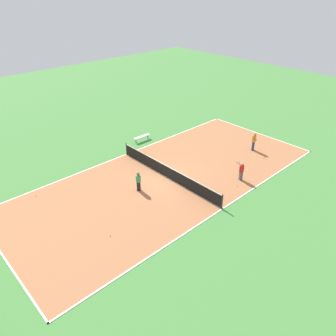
# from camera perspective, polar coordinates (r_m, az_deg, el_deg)

# --- Properties ---
(ground_plane) EXTENTS (80.00, 80.00, 0.00)m
(ground_plane) POSITION_cam_1_polar(r_m,az_deg,el_deg) (25.41, 0.00, -1.76)
(ground_plane) COLOR #47843D
(court_surface) EXTENTS (10.87, 24.86, 0.02)m
(court_surface) POSITION_cam_1_polar(r_m,az_deg,el_deg) (25.41, 0.00, -1.74)
(court_surface) COLOR #AD6B42
(court_surface) RESTS_ON ground_plane
(tennis_net) EXTENTS (10.67, 0.10, 1.08)m
(tennis_net) POSITION_cam_1_polar(r_m,az_deg,el_deg) (25.12, 0.00, -0.65)
(tennis_net) COLOR black
(tennis_net) RESTS_ON court_surface
(bench) EXTENTS (0.36, 1.74, 0.45)m
(bench) POSITION_cam_1_polar(r_m,az_deg,el_deg) (31.32, -4.58, 5.43)
(bench) COLOR silver
(bench) RESTS_ON ground_plane
(player_far_green) EXTENTS (0.51, 0.51, 1.50)m
(player_far_green) POSITION_cam_1_polar(r_m,az_deg,el_deg) (23.60, -5.18, -2.16)
(player_far_green) COLOR black
(player_far_green) RESTS_ON court_surface
(player_center_orange) EXTENTS (0.86, 0.92, 1.70)m
(player_center_orange) POSITION_cam_1_polar(r_m,az_deg,el_deg) (30.11, 14.73, 4.71)
(player_center_orange) COLOR navy
(player_center_orange) RESTS_ON court_surface
(player_coach_red) EXTENTS (0.98, 0.71, 1.48)m
(player_coach_red) POSITION_cam_1_polar(r_m,az_deg,el_deg) (25.37, 12.66, -0.36)
(player_coach_red) COLOR #4C4C51
(player_coach_red) RESTS_ON court_surface
(tennis_ball_midcourt) EXTENTS (0.07, 0.07, 0.07)m
(tennis_ball_midcourt) POSITION_cam_1_polar(r_m,az_deg,el_deg) (24.90, 11.95, -3.08)
(tennis_ball_midcourt) COLOR #CCE033
(tennis_ball_midcourt) RESTS_ON court_surface
(tennis_ball_far_baseline) EXTENTS (0.07, 0.07, 0.07)m
(tennis_ball_far_baseline) POSITION_cam_1_polar(r_m,az_deg,el_deg) (20.35, -10.07, -11.49)
(tennis_ball_far_baseline) COLOR #CCE033
(tennis_ball_far_baseline) RESTS_ON court_surface
(tennis_ball_left_sideline) EXTENTS (0.07, 0.07, 0.07)m
(tennis_ball_left_sideline) POSITION_cam_1_polar(r_m,az_deg,el_deg) (25.15, -22.08, -4.49)
(tennis_ball_left_sideline) COLOR #CCE033
(tennis_ball_left_sideline) RESTS_ON court_surface
(tennis_ball_near_net) EXTENTS (0.07, 0.07, 0.07)m
(tennis_ball_near_net) POSITION_cam_1_polar(r_m,az_deg,el_deg) (33.94, 8.86, 6.55)
(tennis_ball_near_net) COLOR #CCE033
(tennis_ball_near_net) RESTS_ON court_surface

